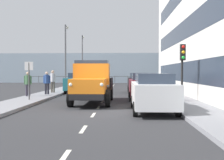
{
  "coord_description": "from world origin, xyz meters",
  "views": [
    {
      "loc": [
        -1.22,
        12.18,
        1.78
      ],
      "look_at": [
        -0.46,
        -6.44,
        1.22
      ],
      "focal_mm": 41.68,
      "sensor_mm": 36.0,
      "label": 1
    }
  ],
  "objects": [
    {
      "name": "pedestrian_with_bag",
      "position": [
        4.4,
        -8.48,
        1.2
      ],
      "size": [
        0.53,
        0.34,
        1.78
      ],
      "color": "#4C473D",
      "rests_on": "sidewalk_right"
    },
    {
      "name": "car_silver_oppositeside_1",
      "position": [
        2.58,
        -16.81,
        0.9
      ],
      "size": [
        1.93,
        4.32,
        1.72
      ],
      "color": "#B7BABF",
      "rests_on": "ground_plane"
    },
    {
      "name": "pedestrian_strolling",
      "position": [
        5.24,
        -5.23,
        1.12
      ],
      "size": [
        0.53,
        0.34,
        1.66
      ],
      "color": "#383342",
      "rests_on": "sidewalk_right"
    },
    {
      "name": "car_maroon_kerbside_1",
      "position": [
        -2.58,
        -4.77,
        0.9
      ],
      "size": [
        1.9,
        3.99,
        1.72
      ],
      "color": "maroon",
      "rests_on": "ground_plane"
    },
    {
      "name": "pedestrian_by_lamp",
      "position": [
        4.38,
        -6.77,
        1.13
      ],
      "size": [
        0.53,
        0.34,
        1.66
      ],
      "color": "black",
      "rests_on": "sidewalk_right"
    },
    {
      "name": "seawall_railing",
      "position": [
        -0.0,
        -28.16,
        0.92
      ],
      "size": [
        28.08,
        0.08,
        1.2
      ],
      "color": "#4C5156",
      "rests_on": "ground_plane"
    },
    {
      "name": "sidewalk_left",
      "position": [
        -4.56,
        -8.45,
        0.07
      ],
      "size": [
        2.07,
        40.61,
        0.15
      ],
      "primitive_type": "cube",
      "color": "gray",
      "rests_on": "ground_plane"
    },
    {
      "name": "ground_plane",
      "position": [
        0.0,
        -8.45,
        0.0
      ],
      "size": [
        80.0,
        80.0,
        0.0
      ],
      "primitive_type": "plane",
      "color": "#2D2D30"
    },
    {
      "name": "car_red_oppositeside_2",
      "position": [
        2.58,
        -23.54,
        0.89
      ],
      "size": [
        1.81,
        4.13,
        1.72
      ],
      "color": "#B21E1E",
      "rests_on": "ground_plane"
    },
    {
      "name": "lamp_post_far",
      "position": [
        4.41,
        -24.05,
        4.17
      ],
      "size": [
        0.32,
        1.14,
        6.79
      ],
      "color": "#59595B",
      "rests_on": "sidewalk_right"
    },
    {
      "name": "street_sign",
      "position": [
        4.33,
        -2.98,
        1.68
      ],
      "size": [
        0.5,
        0.07,
        2.25
      ],
      "color": "#4C4C4C",
      "rests_on": "sidewalk_right"
    },
    {
      "name": "car_white_kerbside_near",
      "position": [
        -2.58,
        0.5,
        0.9
      ],
      "size": [
        1.88,
        4.24,
        1.72
      ],
      "color": "white",
      "rests_on": "ground_plane"
    },
    {
      "name": "truck_vintage_orange",
      "position": [
        0.49,
        -2.33,
        1.18
      ],
      "size": [
        2.17,
        5.64,
        2.43
      ],
      "color": "black",
      "rests_on": "ground_plane"
    },
    {
      "name": "car_teal_oppositeside_0",
      "position": [
        2.58,
        -10.26,
        0.9
      ],
      "size": [
        1.94,
        4.28,
        1.72
      ],
      "color": "#1E6670",
      "rests_on": "ground_plane"
    },
    {
      "name": "sea_horizon",
      "position": [
        0.0,
        -31.76,
        2.5
      ],
      "size": [
        80.0,
        0.8,
        5.0
      ],
      "primitive_type": "cube",
      "color": "#8C9EAD",
      "rests_on": "ground_plane"
    },
    {
      "name": "road_centreline_markings",
      "position": [
        0.0,
        -7.53,
        0.0
      ],
      "size": [
        0.12,
        35.68,
        0.01
      ],
      "color": "silver",
      "rests_on": "ground_plane"
    },
    {
      "name": "lamp_post_promenade",
      "position": [
        4.45,
        -13.58,
        3.95
      ],
      "size": [
        0.32,
        1.14,
        6.36
      ],
      "color": "#59595B",
      "rests_on": "sidewalk_right"
    },
    {
      "name": "car_black_kerbside_2",
      "position": [
        -2.58,
        -10.43,
        0.89
      ],
      "size": [
        1.8,
        3.95,
        1.72
      ],
      "color": "black",
      "rests_on": "ground_plane"
    },
    {
      "name": "traffic_light_near",
      "position": [
        -4.6,
        -2.66,
        2.47
      ],
      "size": [
        0.28,
        0.41,
        3.2
      ],
      "color": "black",
      "rests_on": "sidewalk_left"
    },
    {
      "name": "sidewalk_right",
      "position": [
        4.56,
        -8.45,
        0.07
      ],
      "size": [
        2.07,
        40.61,
        0.15
      ],
      "primitive_type": "cube",
      "color": "gray",
      "rests_on": "ground_plane"
    }
  ]
}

